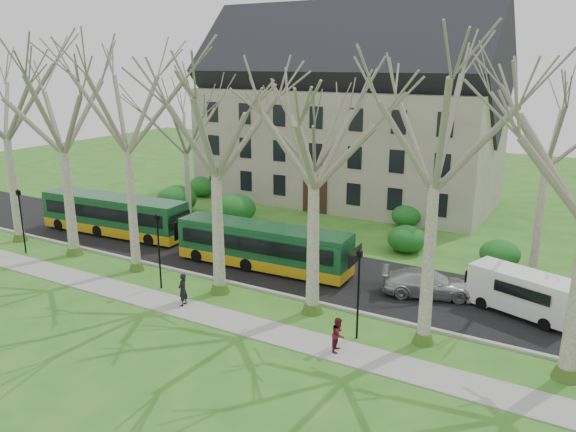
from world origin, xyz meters
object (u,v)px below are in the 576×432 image
Objects in this scene: pedestrian_b at (338,334)px; pedestrian_a at (183,290)px; bus_follow at (263,246)px; van_a at (522,294)px; bus_lead at (114,215)px; sedan at (428,283)px.

pedestrian_a is at bearing 79.50° from pedestrian_b.
van_a is (14.86, 0.84, -0.28)m from bus_follow.
bus_lead is 2.30× the size of van_a.
bus_lead is 2.38× the size of sedan.
bus_lead is at bearing -129.84° from pedestrian_a.
bus_lead reaches higher than pedestrian_a.
pedestrian_a reaches higher than sedan.
van_a is at bearing -47.55° from pedestrian_b.
bus_follow reaches higher than pedestrian_b.
bus_lead is at bearing 62.14° from pedestrian_b.
van_a is at bearing 106.40° from pedestrian_a.
van_a is (28.14, 0.40, -0.35)m from bus_lead.
pedestrian_a is at bearing 106.72° from sedan.
pedestrian_a is (-10.75, -7.65, 0.16)m from sedan.
pedestrian_b is (9.07, -0.29, -0.10)m from pedestrian_a.
pedestrian_a is at bearing -33.86° from bus_lead.
pedestrian_b is (21.72, -7.56, -0.69)m from bus_lead.
bus_follow reaches higher than sedan.
sedan is at bearing -20.57° from pedestrian_b.
bus_follow is 14.89m from van_a.
van_a is 17.29m from pedestrian_a.
pedestrian_b is at bearing 149.38° from sedan.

